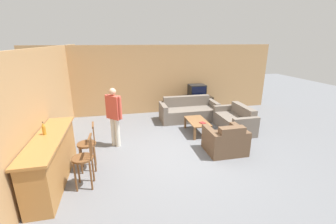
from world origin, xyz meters
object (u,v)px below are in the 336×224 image
(couch_far, at_px, (188,112))
(tv, at_px, (197,91))
(book_on_table, at_px, (203,123))
(person_by_window, at_px, (114,114))
(loveseat_right, at_px, (235,121))
(coffee_table, at_px, (197,122))
(bar_chair_mid, at_px, (88,147))
(bar_chair_near, at_px, (84,161))
(tv_unit, at_px, (196,104))
(armchair_near, at_px, (225,141))
(bottle, at_px, (44,129))

(couch_far, distance_m, tv, 1.15)
(book_on_table, relative_size, person_by_window, 0.12)
(couch_far, distance_m, book_on_table, 1.50)
(loveseat_right, xyz_separation_m, book_on_table, (-1.20, -0.24, 0.12))
(coffee_table, relative_size, person_by_window, 0.64)
(bar_chair_mid, distance_m, coffee_table, 3.37)
(book_on_table, bearing_deg, tv, 74.82)
(couch_far, relative_size, coffee_table, 1.98)
(bar_chair_near, xyz_separation_m, tv, (3.74, 4.12, 0.31))
(coffee_table, relative_size, tv_unit, 0.84)
(tv_unit, bearing_deg, bar_chair_near, -132.21)
(armchair_near, relative_size, person_by_window, 0.59)
(bar_chair_near, height_order, armchair_near, bar_chair_near)
(couch_far, distance_m, loveseat_right, 1.71)
(loveseat_right, distance_m, tv_unit, 2.15)
(couch_far, xyz_separation_m, tv_unit, (0.59, 0.81, 0.02))
(tv, distance_m, bottle, 5.80)
(bottle, bearing_deg, armchair_near, 3.68)
(couch_far, bearing_deg, armchair_near, -86.39)
(loveseat_right, bearing_deg, bar_chair_mid, -161.72)
(couch_far, xyz_separation_m, tv, (0.59, 0.81, 0.57))
(tv, bearing_deg, tv_unit, 90.00)
(armchair_near, bearing_deg, couch_far, 93.61)
(armchair_near, xyz_separation_m, bottle, (-4.06, -0.26, 0.81))
(tv, bearing_deg, coffee_table, -108.83)
(couch_far, height_order, person_by_window, person_by_window)
(bar_chair_near, height_order, person_by_window, person_by_window)
(armchair_near, bearing_deg, tv, 82.86)
(couch_far, distance_m, tv_unit, 1.00)
(bar_chair_mid, bearing_deg, coffee_table, 25.24)
(bar_chair_near, relative_size, book_on_table, 5.36)
(coffee_table, xyz_separation_m, book_on_table, (0.08, -0.25, 0.07))
(armchair_near, height_order, bottle, bottle)
(couch_far, relative_size, book_on_table, 10.34)
(bar_chair_near, height_order, bar_chair_mid, same)
(armchair_near, bearing_deg, bottle, -176.32)
(tv_unit, bearing_deg, armchair_near, -97.13)
(tv, bearing_deg, bar_chair_near, -132.23)
(couch_far, xyz_separation_m, bottle, (-3.90, -2.86, 0.81))
(book_on_table, bearing_deg, couch_far, 88.64)
(bar_chair_mid, distance_m, book_on_table, 3.34)
(coffee_table, bearing_deg, book_on_table, -72.94)
(armchair_near, distance_m, loveseat_right, 1.67)
(loveseat_right, xyz_separation_m, tv_unit, (-0.57, 2.07, 0.02))
(coffee_table, bearing_deg, tv_unit, 71.19)
(couch_far, xyz_separation_m, book_on_table, (-0.04, -1.50, 0.12))
(loveseat_right, bearing_deg, tv_unit, 105.44)
(bar_chair_near, distance_m, tv, 5.58)
(armchair_near, bearing_deg, person_by_window, 159.85)
(bar_chair_mid, bearing_deg, armchair_near, 1.49)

